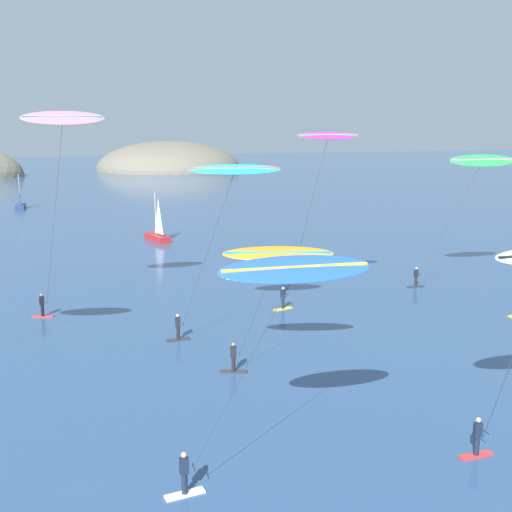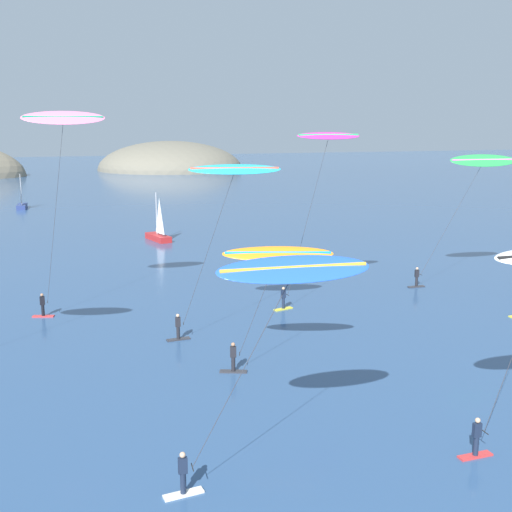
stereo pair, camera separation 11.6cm
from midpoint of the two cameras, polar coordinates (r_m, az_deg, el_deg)
sailboat_near at (r=77.44m, az=-8.74°, el=1.88°), size 2.32×5.97×5.70m
sailboat_far at (r=113.72m, az=-20.06°, el=4.33°), size 1.87×5.95×5.70m
kitesurfer_magenta at (r=47.05m, az=6.17°, el=9.21°), size 6.65×1.42×12.97m
kitesurfer_cyan at (r=39.41m, az=-2.18°, el=6.69°), size 7.27×2.80×11.08m
kitesurfer_orange at (r=34.14m, az=1.70°, el=-0.64°), size 6.01×3.02×7.05m
kitesurfer_pink at (r=46.36m, az=-16.81°, el=10.57°), size 5.74×1.89×14.42m
kitesurfer_green at (r=56.98m, az=19.29°, el=7.38°), size 9.44×2.11×11.08m
kitesurfer_blue at (r=22.95m, az=2.88°, el=-2.51°), size 7.82×2.09×8.73m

